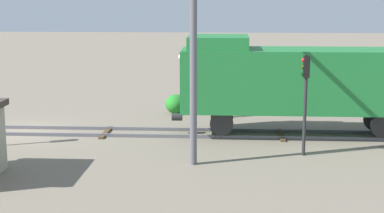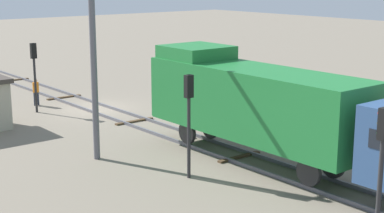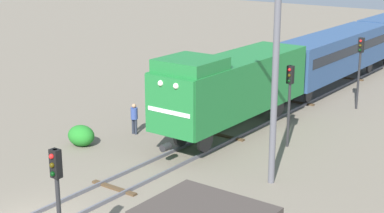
{
  "view_description": "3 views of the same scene",
  "coord_description": "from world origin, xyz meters",
  "px_view_note": "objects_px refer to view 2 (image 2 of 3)",
  "views": [
    {
      "loc": [
        27.55,
        10.11,
        6.68
      ],
      "look_at": [
        1.15,
        8.52,
        1.6
      ],
      "focal_mm": 55.0,
      "sensor_mm": 36.0,
      "label": 1
    },
    {
      "loc": [
        17.46,
        30.94,
        7.97
      ],
      "look_at": [
        -0.94,
        8.19,
        1.44
      ],
      "focal_mm": 55.0,
      "sensor_mm": 36.0,
      "label": 2
    },
    {
      "loc": [
        16.3,
        -12.25,
        10.15
      ],
      "look_at": [
        -0.65,
        10.68,
        2.05
      ],
      "focal_mm": 55.0,
      "sensor_mm": 36.0,
      "label": 3
    }
  ],
  "objects_px": {
    "traffic_signal_near": "(34,64)",
    "locomotive": "(250,99)",
    "traffic_signal_far": "(382,156)",
    "catenary_mast": "(94,54)",
    "traffic_signal_mid": "(189,107)",
    "worker_by_signal": "(266,113)",
    "worker_near_track": "(36,90)"
  },
  "relations": [
    {
      "from": "traffic_signal_near",
      "to": "traffic_signal_far",
      "type": "relative_size",
      "value": 0.93
    },
    {
      "from": "catenary_mast",
      "to": "locomotive",
      "type": "bearing_deg",
      "value": 137.44
    },
    {
      "from": "traffic_signal_near",
      "to": "locomotive",
      "type": "bearing_deg",
      "value": 102.22
    },
    {
      "from": "traffic_signal_near",
      "to": "traffic_signal_far",
      "type": "bearing_deg",
      "value": 89.03
    },
    {
      "from": "worker_near_track",
      "to": "locomotive",
      "type": "bearing_deg",
      "value": -168.07
    },
    {
      "from": "traffic_signal_near",
      "to": "worker_by_signal",
      "type": "height_order",
      "value": "traffic_signal_near"
    },
    {
      "from": "traffic_signal_mid",
      "to": "catenary_mast",
      "type": "distance_m",
      "value": 5.12
    },
    {
      "from": "traffic_signal_far",
      "to": "worker_near_track",
      "type": "height_order",
      "value": "traffic_signal_far"
    },
    {
      "from": "locomotive",
      "to": "traffic_signal_far",
      "type": "distance_m",
      "value": 9.52
    },
    {
      "from": "traffic_signal_near",
      "to": "worker_by_signal",
      "type": "relative_size",
      "value": 2.43
    },
    {
      "from": "traffic_signal_far",
      "to": "catenary_mast",
      "type": "relative_size",
      "value": 0.5
    },
    {
      "from": "locomotive",
      "to": "traffic_signal_mid",
      "type": "distance_m",
      "value": 3.4
    },
    {
      "from": "locomotive",
      "to": "catenary_mast",
      "type": "relative_size",
      "value": 1.3
    },
    {
      "from": "worker_near_track",
      "to": "catenary_mast",
      "type": "distance_m",
      "value": 12.82
    },
    {
      "from": "traffic_signal_near",
      "to": "worker_by_signal",
      "type": "xyz_separation_m",
      "value": [
        -7.4,
        11.67,
        -1.88
      ]
    },
    {
      "from": "traffic_signal_mid",
      "to": "worker_by_signal",
      "type": "distance_m",
      "value": 8.43
    },
    {
      "from": "locomotive",
      "to": "traffic_signal_mid",
      "type": "relative_size",
      "value": 2.76
    },
    {
      "from": "locomotive",
      "to": "worker_by_signal",
      "type": "xyz_separation_m",
      "value": [
        -4.2,
        -3.11,
        -1.78
      ]
    },
    {
      "from": "worker_near_track",
      "to": "worker_by_signal",
      "type": "xyz_separation_m",
      "value": [
        -6.6,
        13.45,
        0.0
      ]
    },
    {
      "from": "traffic_signal_mid",
      "to": "worker_near_track",
      "type": "distance_m",
      "value": 16.69
    },
    {
      "from": "traffic_signal_mid",
      "to": "worker_by_signal",
      "type": "bearing_deg",
      "value": -157.78
    },
    {
      "from": "worker_by_signal",
      "to": "locomotive",
      "type": "bearing_deg",
      "value": -136.54
    },
    {
      "from": "locomotive",
      "to": "worker_near_track",
      "type": "bearing_deg",
      "value": -81.75
    },
    {
      "from": "traffic_signal_mid",
      "to": "traffic_signal_far",
      "type": "bearing_deg",
      "value": 88.7
    },
    {
      "from": "traffic_signal_mid",
      "to": "traffic_signal_far",
      "type": "xyz_separation_m",
      "value": [
        0.2,
        8.81,
        0.17
      ]
    },
    {
      "from": "worker_by_signal",
      "to": "catenary_mast",
      "type": "height_order",
      "value": "catenary_mast"
    },
    {
      "from": "worker_near_track",
      "to": "traffic_signal_near",
      "type": "bearing_deg",
      "value": 159.41
    },
    {
      "from": "traffic_signal_mid",
      "to": "traffic_signal_near",
      "type": "bearing_deg",
      "value": -90.78
    },
    {
      "from": "traffic_signal_far",
      "to": "catenary_mast",
      "type": "height_order",
      "value": "catenary_mast"
    },
    {
      "from": "locomotive",
      "to": "worker_near_track",
      "type": "height_order",
      "value": "locomotive"
    },
    {
      "from": "traffic_signal_mid",
      "to": "traffic_signal_far",
      "type": "height_order",
      "value": "traffic_signal_far"
    },
    {
      "from": "traffic_signal_far",
      "to": "worker_by_signal",
      "type": "xyz_separation_m",
      "value": [
        -7.8,
        -11.91,
        -2.09
      ]
    }
  ]
}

